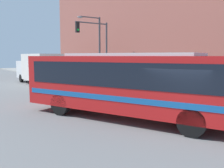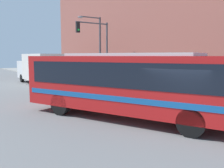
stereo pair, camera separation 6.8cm
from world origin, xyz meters
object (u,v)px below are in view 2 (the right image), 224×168
(pedestrian_near_corner, at_px, (138,79))
(street_lamp, at_px, (97,45))
(traffic_light_pole, at_px, (97,43))
(fire_hydrant, at_px, (187,94))
(parking_meter, at_px, (122,79))
(city_bus, at_px, (132,81))
(delivery_truck, at_px, (39,68))

(pedestrian_near_corner, bearing_deg, street_lamp, 103.73)
(traffic_light_pole, relative_size, street_lamp, 0.90)
(fire_hydrant, height_order, parking_meter, parking_meter)
(city_bus, relative_size, fire_hydrant, 13.57)
(delivery_truck, height_order, street_lamp, street_lamp)
(traffic_light_pole, bearing_deg, delivery_truck, 114.14)
(traffic_light_pole, bearing_deg, city_bus, -114.02)
(traffic_light_pole, bearing_deg, parking_meter, -69.78)
(delivery_truck, distance_m, parking_meter, 10.12)
(city_bus, bearing_deg, street_lamp, 42.70)
(traffic_light_pole, distance_m, pedestrian_near_corner, 4.96)
(city_bus, height_order, traffic_light_pole, traffic_light_pole)
(delivery_truck, bearing_deg, city_bus, -95.30)
(pedestrian_near_corner, bearing_deg, parking_meter, 140.11)
(traffic_light_pole, xyz_separation_m, street_lamp, (0.82, 1.34, -0.07))
(city_bus, height_order, fire_hydrant, city_bus)
(city_bus, xyz_separation_m, pedestrian_near_corner, (6.62, 7.11, -0.77))
(city_bus, xyz_separation_m, delivery_truck, (1.60, 17.27, -0.09))
(fire_hydrant, bearing_deg, parking_meter, 90.00)
(city_bus, xyz_separation_m, fire_hydrant, (5.57, 1.15, -1.25))
(delivery_truck, xyz_separation_m, street_lamp, (3.87, -5.48, 2.34))
(city_bus, distance_m, delivery_truck, 17.35)
(pedestrian_near_corner, bearing_deg, city_bus, -132.96)
(delivery_truck, bearing_deg, pedestrian_near_corner, -63.73)
(fire_hydrant, relative_size, traffic_light_pole, 0.14)
(traffic_light_pole, height_order, pedestrian_near_corner, traffic_light_pole)
(city_bus, relative_size, delivery_truck, 1.37)
(street_lamp, bearing_deg, city_bus, -114.89)
(traffic_light_pole, distance_m, street_lamp, 1.57)
(delivery_truck, distance_m, pedestrian_near_corner, 11.36)
(fire_hydrant, xyz_separation_m, pedestrian_near_corner, (1.05, 5.95, 0.49))
(delivery_truck, xyz_separation_m, pedestrian_near_corner, (5.02, -10.17, -0.68))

